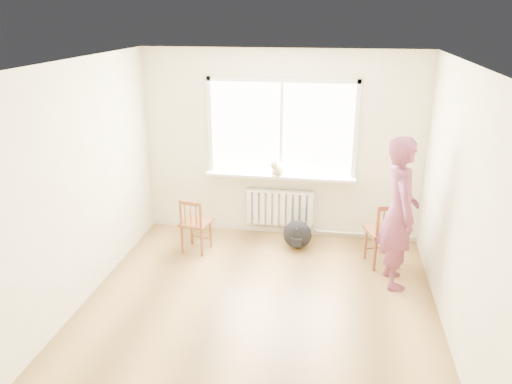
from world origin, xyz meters
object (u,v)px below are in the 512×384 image
at_px(chair_left, 195,225).
at_px(person, 399,213).
at_px(chair_right, 385,234).
at_px(cat, 277,169).
at_px(backpack, 297,234).

distance_m(chair_left, person, 2.72).
relative_size(chair_right, cat, 2.22).
bearing_deg(chair_right, cat, -41.02).
distance_m(chair_left, chair_right, 2.55).
bearing_deg(chair_left, chair_right, -169.81).
distance_m(person, backpack, 1.64).
height_order(chair_left, cat, cat).
xyz_separation_m(chair_left, cat, (1.06, 0.65, 0.67)).
bearing_deg(cat, chair_right, -5.62).
relative_size(chair_right, backpack, 2.23).
bearing_deg(cat, backpack, -24.02).
xyz_separation_m(person, cat, (-1.58, 1.07, 0.14)).
height_order(chair_right, person, person).
distance_m(chair_right, person, 0.65).
distance_m(chair_left, cat, 1.41).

